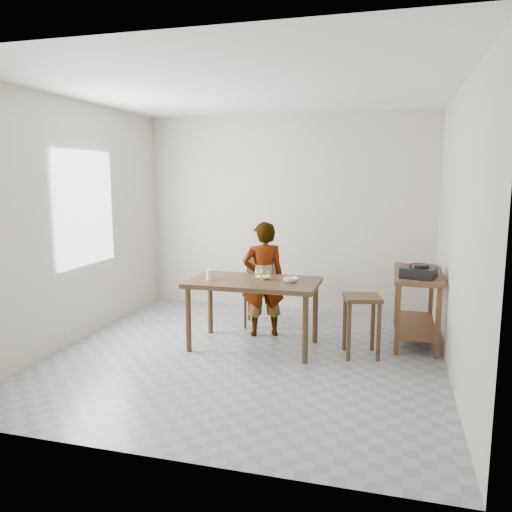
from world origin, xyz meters
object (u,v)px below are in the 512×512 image
(dining_table, at_px, (254,314))
(stool, at_px, (361,326))
(prep_counter, at_px, (416,306))
(child, at_px, (263,279))
(dining_chair, at_px, (261,291))

(dining_table, height_order, stool, dining_table)
(prep_counter, distance_m, child, 1.76)
(dining_table, relative_size, dining_chair, 1.61)
(stool, bearing_deg, child, 161.09)
(child, height_order, stool, child)
(dining_chair, height_order, stool, dining_chair)
(dining_table, xyz_separation_m, child, (-0.00, 0.43, 0.30))
(dining_chair, distance_m, stool, 1.52)
(stool, bearing_deg, prep_counter, 49.77)
(dining_table, height_order, child, child)
(dining_chair, bearing_deg, child, -80.46)
(dining_table, distance_m, dining_chair, 0.84)
(dining_table, distance_m, child, 0.53)
(dining_chair, xyz_separation_m, stool, (1.29, -0.79, -0.11))
(prep_counter, bearing_deg, dining_chair, 176.11)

